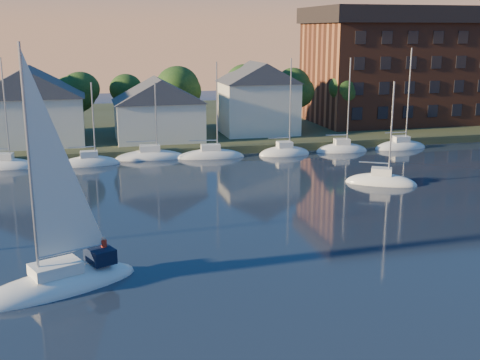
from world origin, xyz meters
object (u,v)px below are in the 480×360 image
object	(u,v)px
clubhouse_west	(29,105)
clubhouse_centre	(159,108)
clubhouse_east	(258,97)
condo_block	(408,64)
drifting_sailboat_right	(381,183)
hero_sailboat	(59,278)

from	to	relation	value
clubhouse_west	clubhouse_centre	distance (m)	16.05
clubhouse_east	condo_block	size ratio (longest dim) A/B	0.34
clubhouse_centre	clubhouse_east	bearing A→B (deg)	8.13
clubhouse_west	drifting_sailboat_right	distance (m)	44.13
clubhouse_west	clubhouse_east	bearing A→B (deg)	1.91
hero_sailboat	drifting_sailboat_right	xyz separation A→B (m)	(30.34, 18.18, -0.54)
clubhouse_west	clubhouse_centre	world-z (taller)	clubhouse_west
clubhouse_east	condo_block	distance (m)	26.94
clubhouse_centre	condo_block	world-z (taller)	condo_block
clubhouse_west	hero_sailboat	size ratio (longest dim) A/B	0.88
clubhouse_west	clubhouse_east	xyz separation A→B (m)	(30.00, 1.00, 0.07)
clubhouse_west	condo_block	bearing A→B (deg)	7.07
clubhouse_centre	clubhouse_west	bearing A→B (deg)	176.42
clubhouse_west	condo_block	world-z (taller)	condo_block
clubhouse_west	clubhouse_centre	size ratio (longest dim) A/B	1.18
condo_block	clubhouse_east	bearing A→B (deg)	-167.11
drifting_sailboat_right	clubhouse_centre	bearing A→B (deg)	157.14
hero_sailboat	drifting_sailboat_right	size ratio (longest dim) A/B	1.37
hero_sailboat	drifting_sailboat_right	distance (m)	35.38
clubhouse_centre	clubhouse_east	xyz separation A→B (m)	(14.00, 2.00, 0.87)
condo_block	hero_sailboat	world-z (taller)	condo_block
hero_sailboat	drifting_sailboat_right	world-z (taller)	hero_sailboat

